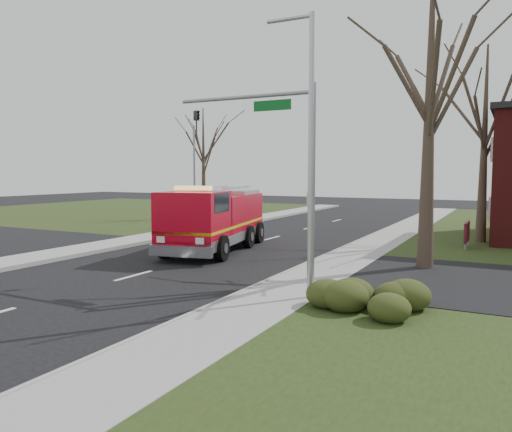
% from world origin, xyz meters
% --- Properties ---
extents(ground, '(120.00, 120.00, 0.00)m').
position_xyz_m(ground, '(0.00, 0.00, 0.00)').
color(ground, black).
rests_on(ground, ground).
extents(sidewalk_right, '(2.40, 80.00, 0.15)m').
position_xyz_m(sidewalk_right, '(6.20, 0.00, 0.07)').
color(sidewalk_right, '#9E9E99').
rests_on(sidewalk_right, ground).
extents(sidewalk_left, '(2.40, 80.00, 0.15)m').
position_xyz_m(sidewalk_left, '(-6.20, 0.00, 0.07)').
color(sidewalk_left, '#9E9E99').
rests_on(sidewalk_left, ground).
extents(health_center_sign, '(0.12, 2.00, 1.40)m').
position_xyz_m(health_center_sign, '(10.50, 12.50, 0.88)').
color(health_center_sign, '#51131A').
rests_on(health_center_sign, ground).
extents(hedge_corner, '(2.80, 2.00, 0.90)m').
position_xyz_m(hedge_corner, '(9.00, -1.00, 0.58)').
color(hedge_corner, '#293613').
rests_on(hedge_corner, lawn_right).
extents(bare_tree_near, '(6.00, 6.00, 12.00)m').
position_xyz_m(bare_tree_near, '(9.50, 6.00, 7.41)').
color(bare_tree_near, '#382921').
rests_on(bare_tree_near, ground).
extents(bare_tree_far, '(5.25, 5.25, 10.50)m').
position_xyz_m(bare_tree_far, '(11.00, 15.00, 6.49)').
color(bare_tree_far, '#382921').
rests_on(bare_tree_far, ground).
extents(bare_tree_left, '(4.50, 4.50, 9.00)m').
position_xyz_m(bare_tree_left, '(-10.00, 20.00, 5.56)').
color(bare_tree_left, '#382921').
rests_on(bare_tree_left, ground).
extents(traffic_signal_mast, '(5.29, 0.18, 6.80)m').
position_xyz_m(traffic_signal_mast, '(5.21, 1.50, 4.71)').
color(traffic_signal_mast, gray).
rests_on(traffic_signal_mast, ground).
extents(streetlight_pole, '(1.48, 0.16, 8.40)m').
position_xyz_m(streetlight_pole, '(7.14, -0.50, 4.55)').
color(streetlight_pole, '#B7BABF').
rests_on(streetlight_pole, ground).
extents(utility_pole_far, '(0.14, 0.14, 7.00)m').
position_xyz_m(utility_pole_far, '(-6.80, 14.00, 3.50)').
color(utility_pole_far, gray).
rests_on(utility_pole_far, ground).
extents(fire_engine, '(4.40, 8.48, 3.26)m').
position_xyz_m(fire_engine, '(-0.55, 6.52, 1.48)').
color(fire_engine, '#BB081C').
rests_on(fire_engine, ground).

